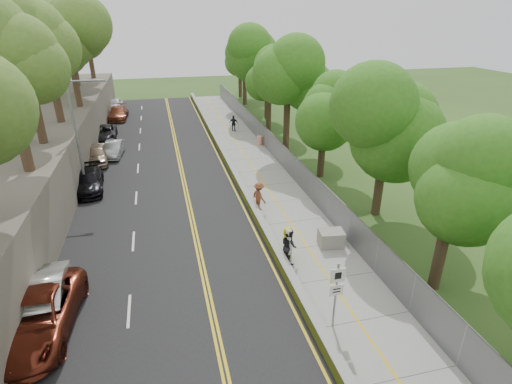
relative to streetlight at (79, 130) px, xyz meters
name	(u,v)px	position (x,y,z in m)	size (l,w,h in m)	color
ground	(286,287)	(10.46, -14.00, -4.64)	(140.00, 140.00, 0.00)	#33511E
road	(161,180)	(5.06, 1.00, -4.62)	(11.20, 66.00, 0.04)	black
sidewalk	(260,171)	(13.01, 1.00, -4.61)	(4.20, 66.00, 0.05)	gray
jersey_barrier	(232,170)	(10.71, 1.00, -4.34)	(0.42, 66.00, 0.60)	#AFD021
rock_embankment	(43,165)	(-3.04, 1.00, -2.64)	(5.00, 66.00, 4.00)	#595147
chainlink_fence	(284,158)	(15.11, 1.00, -3.64)	(0.04, 66.00, 2.00)	slate
trees_embankment	(22,37)	(-2.54, 1.00, 5.86)	(6.40, 66.00, 13.00)	#5A802D
trees_fenceside	(316,82)	(17.46, 1.00, 2.36)	(7.00, 66.00, 14.00)	#3E8121
streetlight	(79,130)	(0.00, 0.00, 0.00)	(2.52, 0.22, 8.00)	gray
signpost	(336,289)	(11.51, -17.02, -2.68)	(0.62, 0.09, 3.10)	gray
construction_barrel	(260,140)	(14.76, 7.84, -4.15)	(0.53, 0.53, 0.87)	red
concrete_block	(331,238)	(13.98, -11.13, -4.14)	(1.34, 1.01, 0.90)	gray
car_1	(43,301)	(-0.14, -13.49, -3.79)	(1.71, 4.91, 1.62)	silver
car_2	(37,316)	(-0.14, -14.46, -3.77)	(2.75, 5.96, 1.66)	#5D2013
car_3	(88,181)	(-0.06, 0.24, -3.88)	(2.01, 4.94, 1.43)	black
car_4	(97,154)	(-0.14, 6.22, -3.82)	(1.83, 4.56, 1.55)	tan
car_5	(114,149)	(1.15, 7.82, -3.94)	(1.40, 4.01, 1.32)	#999B9F
car_6	(105,133)	(-0.14, 13.46, -3.91)	(2.29, 4.96, 1.38)	black
car_7	(118,113)	(0.64, 22.12, -3.86)	(2.08, 5.11, 1.48)	brown
car_8	(115,104)	(-0.14, 27.99, -3.90)	(1.66, 4.13, 1.41)	white
painter_0	(287,242)	(11.27, -11.59, -3.71)	(0.86, 0.56, 1.75)	yellow
painter_1	(289,246)	(11.21, -12.11, -3.63)	(0.70, 0.46, 1.93)	beige
painter_2	(289,246)	(11.21, -12.07, -3.65)	(0.92, 0.72, 1.89)	black
painter_3	(259,196)	(11.21, -5.80, -3.65)	(1.21, 0.70, 1.88)	brown
person_far	(234,123)	(13.26, 13.39, -3.74)	(1.00, 0.41, 1.70)	black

